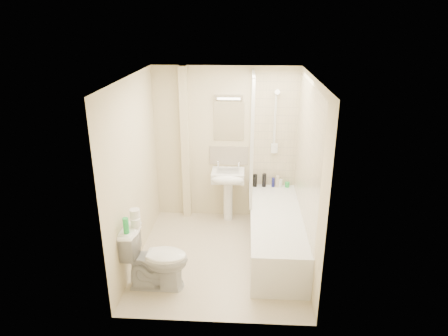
{
  "coord_description": "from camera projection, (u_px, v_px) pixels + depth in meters",
  "views": [
    {
      "loc": [
        0.32,
        -4.64,
        3.06
      ],
      "look_at": [
        0.04,
        0.2,
        1.21
      ],
      "focal_mm": 32.0,
      "sensor_mm": 36.0,
      "label": 1
    }
  ],
  "objects": [
    {
      "name": "shower_fixture",
      "position": [
        275.0,
        125.0,
        5.96
      ],
      "size": [
        0.1,
        0.16,
        0.99
      ],
      "color": "white",
      "rests_on": "wall_back"
    },
    {
      "name": "bottle_white_b",
      "position": [
        280.0,
        183.0,
        6.25
      ],
      "size": [
        0.06,
        0.06,
        0.13
      ],
      "primitive_type": "cylinder",
      "color": "white",
      "rests_on": "bathtub"
    },
    {
      "name": "tile_back",
      "position": [
        275.0,
        132.0,
        6.04
      ],
      "size": [
        0.7,
        0.01,
        1.75
      ],
      "primitive_type": "cube",
      "color": "beige",
      "rests_on": "wall_back"
    },
    {
      "name": "strip_light",
      "position": [
        229.0,
        97.0,
        5.87
      ],
      "size": [
        0.42,
        0.07,
        0.07
      ],
      "primitive_type": "cube",
      "color": "silver",
      "rests_on": "wall_back"
    },
    {
      "name": "pedestal_sink",
      "position": [
        228.0,
        182.0,
        6.14
      ],
      "size": [
        0.5,
        0.47,
        0.96
      ],
      "color": "white",
      "rests_on": "ground"
    },
    {
      "name": "floor",
      "position": [
        220.0,
        256.0,
        5.44
      ],
      "size": [
        2.5,
        2.5,
        0.0
      ],
      "primitive_type": "plane",
      "color": "beige",
      "rests_on": "ground"
    },
    {
      "name": "toilet_roll_lower",
      "position": [
        136.0,
        222.0,
        4.63
      ],
      "size": [
        0.12,
        0.12,
        0.1
      ],
      "primitive_type": "cylinder",
      "color": "white",
      "rests_on": "toilet"
    },
    {
      "name": "green_bottle",
      "position": [
        126.0,
        226.0,
        4.47
      ],
      "size": [
        0.07,
        0.07,
        0.19
      ],
      "primitive_type": "cylinder",
      "color": "green",
      "rests_on": "toilet"
    },
    {
      "name": "wall_back",
      "position": [
        226.0,
        145.0,
        6.18
      ],
      "size": [
        2.2,
        0.02,
        2.4
      ],
      "primitive_type": "cube",
      "color": "beige",
      "rests_on": "ground"
    },
    {
      "name": "bottle_black_b",
      "position": [
        264.0,
        180.0,
        6.25
      ],
      "size": [
        0.06,
        0.06,
        0.21
      ],
      "primitive_type": "cylinder",
      "color": "black",
      "rests_on": "bathtub"
    },
    {
      "name": "bottle_cream",
      "position": [
        277.0,
        181.0,
        6.25
      ],
      "size": [
        0.06,
        0.06,
        0.18
      ],
      "primitive_type": "cylinder",
      "color": "beige",
      "rests_on": "bathtub"
    },
    {
      "name": "tile_right",
      "position": [
        307.0,
        154.0,
        5.06
      ],
      "size": [
        0.01,
        2.1,
        1.75
      ],
      "primitive_type": "cube",
      "color": "beige",
      "rests_on": "wall_right"
    },
    {
      "name": "mirror",
      "position": [
        229.0,
        121.0,
        6.03
      ],
      "size": [
        0.46,
        0.01,
        0.6
      ],
      "primitive_type": "cube",
      "color": "white",
      "rests_on": "wall_back"
    },
    {
      "name": "shower_screen",
      "position": [
        252.0,
        138.0,
        5.64
      ],
      "size": [
        0.04,
        0.92,
        1.8
      ],
      "color": "white",
      "rests_on": "bathtub"
    },
    {
      "name": "wall_right",
      "position": [
        308.0,
        176.0,
        4.95
      ],
      "size": [
        0.02,
        2.5,
        2.4
      ],
      "primitive_type": "cube",
      "color": "beige",
      "rests_on": "ground"
    },
    {
      "name": "bottle_black_a",
      "position": [
        255.0,
        180.0,
        6.26
      ],
      "size": [
        0.07,
        0.07,
        0.2
      ],
      "primitive_type": "cylinder",
      "color": "black",
      "rests_on": "bathtub"
    },
    {
      "name": "bottle_blue",
      "position": [
        273.0,
        182.0,
        6.26
      ],
      "size": [
        0.05,
        0.05,
        0.15
      ],
      "primitive_type": "cylinder",
      "color": "navy",
      "rests_on": "bathtub"
    },
    {
      "name": "bottle_green",
      "position": [
        287.0,
        185.0,
        6.26
      ],
      "size": [
        0.07,
        0.07,
        0.08
      ],
      "primitive_type": "cylinder",
      "color": "green",
      "rests_on": "bathtub"
    },
    {
      "name": "toilet",
      "position": [
        156.0,
        258.0,
        4.72
      ],
      "size": [
        0.46,
        0.77,
        0.77
      ],
      "primitive_type": "imported",
      "rotation": [
        0.0,
        0.0,
        1.55
      ],
      "color": "white",
      "rests_on": "ground"
    },
    {
      "name": "wall_left",
      "position": [
        134.0,
        173.0,
        5.07
      ],
      "size": [
        0.02,
        2.5,
        2.4
      ],
      "primitive_type": "cube",
      "color": "beige",
      "rests_on": "ground"
    },
    {
      "name": "pipe_boxing",
      "position": [
        185.0,
        145.0,
        6.15
      ],
      "size": [
        0.12,
        0.12,
        2.4
      ],
      "primitive_type": "cube",
      "color": "beige",
      "rests_on": "ground"
    },
    {
      "name": "ceiling",
      "position": [
        220.0,
        78.0,
        4.58
      ],
      "size": [
        2.2,
        2.5,
        0.02
      ],
      "primitive_type": "cube",
      "color": "white",
      "rests_on": "wall_back"
    },
    {
      "name": "splashback",
      "position": [
        229.0,
        155.0,
        6.23
      ],
      "size": [
        0.6,
        0.02,
        0.3
      ],
      "primitive_type": "cube",
      "color": "beige",
      "rests_on": "wall_back"
    },
    {
      "name": "bathtub",
      "position": [
        276.0,
        232.0,
        5.48
      ],
      "size": [
        0.7,
        2.1,
        0.55
      ],
      "color": "white",
      "rests_on": "ground"
    },
    {
      "name": "toilet_roll_upper",
      "position": [
        135.0,
        213.0,
        4.63
      ],
      "size": [
        0.12,
        0.12,
        0.1
      ],
      "primitive_type": "cylinder",
      "color": "white",
      "rests_on": "toilet_roll_lower"
    }
  ]
}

